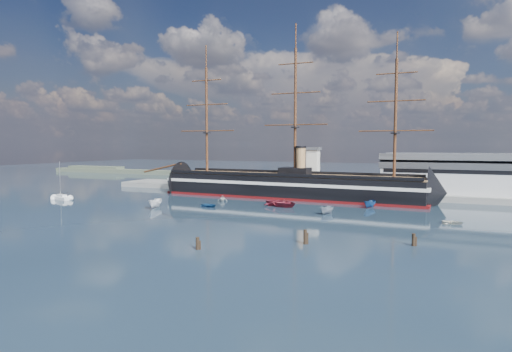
% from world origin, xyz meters
% --- Properties ---
extents(ground, '(600.00, 600.00, 0.00)m').
position_xyz_m(ground, '(0.00, 40.00, 0.00)').
color(ground, '#162632').
rests_on(ground, ground).
extents(quay, '(180.00, 18.00, 2.00)m').
position_xyz_m(quay, '(10.00, 76.00, 0.00)').
color(quay, slate).
rests_on(quay, ground).
extents(warehouse, '(63.00, 21.00, 11.60)m').
position_xyz_m(warehouse, '(58.00, 80.00, 7.98)').
color(warehouse, '#B7BABC').
rests_on(warehouse, ground).
extents(quay_tower, '(5.00, 5.00, 15.00)m').
position_xyz_m(quay_tower, '(3.00, 73.00, 9.75)').
color(quay_tower, silver).
rests_on(quay_tower, ground).
extents(shoreline, '(120.00, 10.00, 4.00)m').
position_xyz_m(shoreline, '(-139.23, 135.00, 1.45)').
color(shoreline, '#3F4C38').
rests_on(shoreline, ground).
extents(warship, '(113.20, 19.89, 53.94)m').
position_xyz_m(warship, '(-3.32, 60.00, 4.04)').
color(warship, black).
rests_on(warship, ground).
extents(sailboat, '(8.06, 4.40, 12.38)m').
position_xyz_m(sailboat, '(-67.84, 24.80, 0.79)').
color(sailboat, white).
rests_on(sailboat, ground).
extents(motorboat_a, '(8.05, 4.30, 3.06)m').
position_xyz_m(motorboat_a, '(-28.92, 22.56, 0.00)').
color(motorboat_a, white).
rests_on(motorboat_a, ground).
extents(motorboat_b, '(2.11, 3.53, 1.54)m').
position_xyz_m(motorboat_b, '(-15.54, 29.86, 0.00)').
color(motorboat_b, navy).
rests_on(motorboat_b, ground).
extents(motorboat_c, '(6.73, 4.19, 2.53)m').
position_xyz_m(motorboat_c, '(18.79, 31.18, 0.00)').
color(motorboat_c, gray).
rests_on(motorboat_c, ground).
extents(motorboat_d, '(6.36, 4.64, 2.14)m').
position_xyz_m(motorboat_d, '(-17.75, 42.24, 0.00)').
color(motorboat_d, silver).
rests_on(motorboat_d, ground).
extents(motorboat_e, '(1.10, 2.75, 1.28)m').
position_xyz_m(motorboat_e, '(48.41, 28.72, 0.00)').
color(motorboat_e, silver).
rests_on(motorboat_e, ground).
extents(motorboat_f, '(7.02, 4.26, 2.64)m').
position_xyz_m(motorboat_f, '(27.28, 46.81, 0.00)').
color(motorboat_f, navy).
rests_on(motorboat_f, ground).
extents(motorboat_g, '(4.82, 6.99, 3.03)m').
position_xyz_m(motorboat_g, '(3.29, 39.25, 0.00)').
color(motorboat_g, maroon).
rests_on(motorboat_g, ground).
extents(piling_near_mid, '(0.64, 0.64, 2.83)m').
position_xyz_m(piling_near_mid, '(7.68, -14.56, 0.00)').
color(piling_near_mid, black).
rests_on(piling_near_mid, ground).
extents(piling_near_right, '(0.64, 0.64, 3.38)m').
position_xyz_m(piling_near_right, '(23.51, -3.41, 0.00)').
color(piling_near_right, black).
rests_on(piling_near_right, ground).
extents(piling_far_right, '(0.64, 0.64, 2.94)m').
position_xyz_m(piling_far_right, '(41.58, 3.02, 0.00)').
color(piling_far_right, black).
rests_on(piling_far_right, ground).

